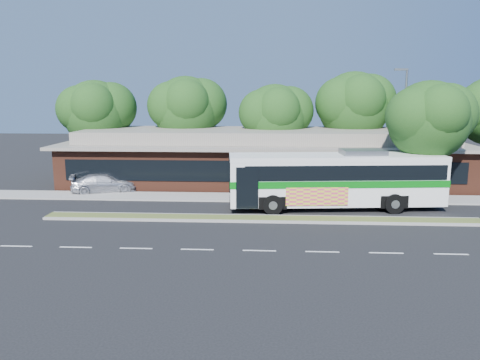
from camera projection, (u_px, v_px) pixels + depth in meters
The scene contains 14 objects.
ground at pixel (261, 222), 27.32m from camera, with size 120.00×120.00×0.00m, color black.
median_strip at pixel (261, 219), 27.89m from camera, with size 26.00×1.10×0.15m, color #3F4C20.
sidewalk at pixel (262, 198), 33.59m from camera, with size 44.00×2.60×0.12m, color gray.
parking_lot at pixel (42, 186), 38.12m from camera, with size 14.00×12.00×0.01m, color black.
plaza_building at pixel (263, 157), 39.68m from camera, with size 33.20×11.20×4.45m.
lamp_post at pixel (403, 131), 31.79m from camera, with size 0.93×0.18×9.07m.
tree_bg_a at pixel (101, 111), 41.91m from camera, with size 6.47×5.80×8.63m.
tree_bg_b at pixel (191, 108), 42.41m from camera, with size 6.69×6.00×9.00m.
tree_bg_c at pixel (279, 115), 41.08m from camera, with size 6.24×5.60×8.26m.
tree_bg_d at pixel (358, 105), 41.54m from camera, with size 6.91×6.20×9.37m.
tree_bg_e at pixel (430, 113), 40.35m from camera, with size 6.47×5.80×8.50m.
transit_bus at pixel (337, 176), 30.28m from camera, with size 14.00×4.28×3.87m.
sedan at pixel (104, 183), 35.50m from camera, with size 1.99×4.90×1.42m, color silver.
sidewalk_tree at pixel (434, 119), 30.97m from camera, with size 5.89×5.28×8.30m.
Camera 1 is at (0.27, -26.44, 7.41)m, focal length 35.00 mm.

